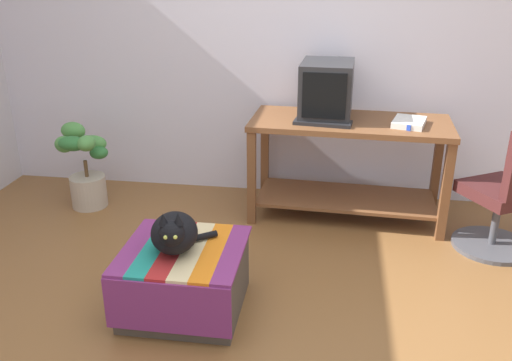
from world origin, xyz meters
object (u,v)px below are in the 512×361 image
ottoman_with_blanket (184,279)px  cat (174,233)px  desk (348,152)px  keyboard (323,123)px  potted_plant (85,168)px  stapler (404,126)px  office_chair (507,198)px  tv_monitor (327,90)px  book (409,122)px

ottoman_with_blanket → cat: cat is taller
desk → keyboard: (-0.19, -0.13, 0.25)m
potted_plant → stapler: size_ratio=6.04×
desk → office_chair: office_chair is taller
office_chair → stapler: (-0.66, 0.25, 0.38)m
office_chair → tv_monitor: bearing=-52.3°
office_chair → stapler: bearing=-51.2°
ottoman_with_blanket → potted_plant: potted_plant is taller
tv_monitor → cat: 1.68m
potted_plant → cat: bearing=-49.0°
keyboard → ottoman_with_blanket: keyboard is taller
book → ottoman_with_blanket: (-1.28, -1.28, -0.58)m
keyboard → desk: bearing=40.6°
ottoman_with_blanket → stapler: (1.24, 1.18, 0.58)m
ottoman_with_blanket → office_chair: 2.12m
cat → stapler: stapler is taller
stapler → desk: bearing=96.5°
tv_monitor → stapler: bearing=-20.4°
stapler → keyboard: bearing=117.9°
ottoman_with_blanket → office_chair: office_chair is taller
desk → ottoman_with_blanket: desk is taller
tv_monitor → office_chair: size_ratio=0.55×
book → cat: 1.88m
office_chair → stapler: 0.80m
desk → potted_plant: size_ratio=2.18×
potted_plant → stapler: 2.40m
desk → office_chair: 1.11m
tv_monitor → ottoman_with_blanket: 1.74m
potted_plant → office_chair: office_chair is taller
desk → tv_monitor: 0.47m
office_chair → stapler: office_chair is taller
tv_monitor → keyboard: (-0.01, -0.19, -0.18)m
desk → potted_plant: desk is taller
potted_plant → office_chair: size_ratio=0.75×
ottoman_with_blanket → cat: 0.30m
potted_plant → desk: bearing=3.7°
tv_monitor → book: (0.58, -0.13, -0.18)m
stapler → ottoman_with_blanket: bearing=165.4°
cat → office_chair: office_chair is taller
tv_monitor → ottoman_with_blanket: (-0.70, -1.41, -0.75)m
tv_monitor → ottoman_with_blanket: bearing=-113.9°
tv_monitor → cat: tv_monitor is taller
ottoman_with_blanket → office_chair: bearing=26.1°
potted_plant → stapler: (2.35, -0.04, 0.45)m
desk → ottoman_with_blanket: 1.64m
cat → office_chair: 2.16m
keyboard → cat: size_ratio=1.05×
book → potted_plant: book is taller
ottoman_with_blanket → stapler: bearing=43.7°
office_chair → ottoman_with_blanket: bearing=-4.5°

